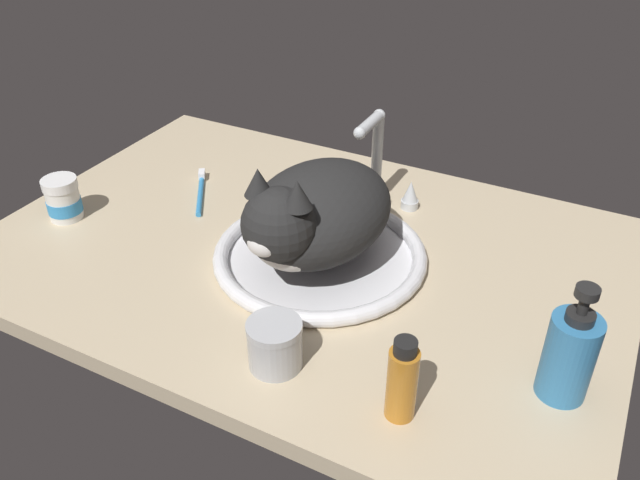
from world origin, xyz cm
name	(u,v)px	position (x,y,z in cm)	size (l,w,h in cm)	color
countertop	(304,255)	(0.00, 0.00, 1.50)	(104.50, 71.89, 3.00)	#CCB793
sink_basin	(320,255)	(4.09, -1.97, 4.06)	(34.59, 34.59, 2.43)	white
faucet	(375,167)	(4.09, 19.48, 10.10)	(17.02, 11.21, 17.92)	silver
cat	(313,215)	(3.92, -4.08, 12.79)	(22.53, 36.36, 18.27)	black
pill_bottle	(63,200)	(-42.37, -11.09, 6.60)	(6.11, 6.11, 7.74)	white
amber_bottle	(402,381)	(27.43, -25.93, 8.54)	(3.71, 3.71, 11.80)	#C67A23
soap_pump_bottle	(569,355)	(44.06, -13.27, 9.33)	(6.23, 6.23, 16.62)	teal
metal_jar	(275,344)	(9.75, -25.56, 6.46)	(7.33, 7.33, 6.89)	#B2B5BA
toothbrush	(201,191)	(-26.02, 6.72, 3.63)	(9.61, 13.79, 1.70)	#338CD1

